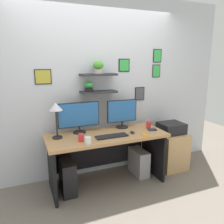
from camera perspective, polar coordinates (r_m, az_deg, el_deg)
ground_plane at (r=3.44m, az=-1.28°, el=-17.60°), size 8.00×8.00×0.00m
back_wall_assembly at (r=3.40m, az=-4.04°, el=6.25°), size 4.40×0.24×2.70m
desk at (r=3.25m, az=-1.69°, el=-8.89°), size 1.66×0.68×0.75m
monitor_left at (r=3.16m, az=-8.45°, el=-1.09°), size 0.59×0.18×0.44m
monitor_right at (r=3.38m, az=2.58°, el=-0.21°), size 0.48×0.18×0.43m
keyboard at (r=3.02m, az=-0.06°, el=-6.18°), size 0.44×0.14×0.02m
computer_mouse at (r=3.17m, az=5.21°, el=-5.19°), size 0.06×0.09×0.03m
desk_lamp at (r=2.96m, az=-14.14°, el=0.46°), size 0.17×0.17×0.48m
cell_phone at (r=3.11m, az=8.36°, el=-5.86°), size 0.09×0.15×0.01m
coffee_mug at (r=2.78m, az=-6.15°, el=-7.25°), size 0.08×0.08×0.09m
pen_cup at (r=2.87m, az=-7.93°, el=-6.49°), size 0.07×0.07×0.10m
scissors_tray at (r=3.35m, az=10.20°, el=-4.40°), size 0.13×0.10×0.02m
water_cup at (r=3.43m, az=9.30°, el=-3.21°), size 0.07×0.07×0.11m
drawer_cabinet at (r=3.89m, az=14.54°, el=-9.39°), size 0.44×0.50×0.60m
printer at (r=3.76m, az=14.87°, el=-3.95°), size 0.38×0.34×0.17m
computer_tower_left at (r=3.20m, az=-11.36°, el=-15.79°), size 0.18×0.40×0.45m
computer_tower_right at (r=3.61m, az=6.82°, el=-12.52°), size 0.18×0.40×0.40m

